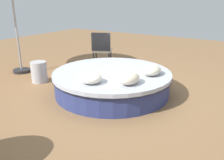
# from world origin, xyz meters

# --- Properties ---
(ground_plane) EXTENTS (16.00, 16.00, 0.00)m
(ground_plane) POSITION_xyz_m (0.00, 0.00, 0.00)
(ground_plane) COLOR olive
(round_bed) EXTENTS (2.42, 2.42, 0.45)m
(round_bed) POSITION_xyz_m (0.00, 0.00, 0.23)
(round_bed) COLOR navy
(round_bed) RESTS_ON ground_plane
(throw_pillow_0) EXTENTS (0.41, 0.37, 0.17)m
(throw_pillow_0) POSITION_xyz_m (0.77, 0.06, 0.54)
(throw_pillow_0) COLOR silver
(throw_pillow_0) RESTS_ON round_bed
(throw_pillow_1) EXTENTS (0.46, 0.30, 0.19)m
(throw_pillow_1) POSITION_xyz_m (0.43, 0.64, 0.55)
(throw_pillow_1) COLOR beige
(throw_pillow_1) RESTS_ON round_bed
(throw_pillow_2) EXTENTS (0.48, 0.33, 0.18)m
(throw_pillow_2) POSITION_xyz_m (-0.25, 0.76, 0.54)
(throw_pillow_2) COLOR beige
(throw_pillow_2) RESTS_ON round_bed
(patio_chair) EXTENTS (0.68, 0.69, 0.98)m
(patio_chair) POSITION_xyz_m (-1.51, -1.32, 0.56)
(patio_chair) COLOR #333338
(patio_chair) RESTS_ON ground_plane
(side_table) EXTENTS (0.36, 0.36, 0.48)m
(side_table) POSITION_xyz_m (0.37, -1.79, 0.24)
(side_table) COLOR #B7B7BC
(side_table) RESTS_ON ground_plane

